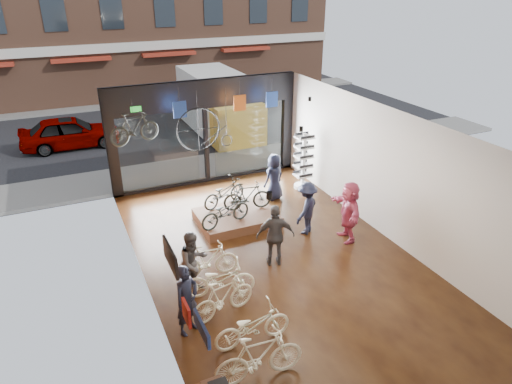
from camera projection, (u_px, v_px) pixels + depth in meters
ground_plane at (279, 262)px, 12.38m from camera, size 7.00×12.00×0.04m
ceiling at (283, 126)px, 10.74m from camera, size 7.00×12.00×0.04m
wall_left at (142, 227)px, 10.26m from camera, size 0.04×12.00×3.80m
wall_right at (392, 176)px, 12.87m from camera, size 0.04×12.00×3.80m
wall_back at (470, 366)px, 6.60m from camera, size 7.00×0.04×3.80m
storefront at (206, 132)px, 16.51m from camera, size 7.00×0.26×3.80m
exit_sign at (136, 109)px, 15.03m from camera, size 0.35×0.06×0.18m
street_road at (154, 119)px, 24.74m from camera, size 30.00×18.00×0.02m
sidewalk_near at (198, 168)px, 18.28m from camera, size 30.00×2.40×0.12m
sidewalk_far at (140, 101)px, 28.01m from camera, size 30.00×2.00×0.12m
street_car at (70, 132)px, 20.32m from camera, size 4.22×1.70×1.44m
box_truck at (222, 106)px, 21.75m from camera, size 2.40×7.19×2.83m
floor_bike_1 at (259, 357)px, 8.56m from camera, size 1.81×0.63×1.07m
floor_bike_2 at (252, 326)px, 9.46m from camera, size 1.68×0.60×0.88m
floor_bike_3 at (223, 298)px, 10.22m from camera, size 1.68×0.79×0.97m
floor_bike_4 at (220, 280)px, 10.91m from camera, size 1.78×0.99×0.89m
floor_bike_5 at (208, 261)px, 11.58m from camera, size 1.61×0.62×0.94m
display_platform at (237, 218)px, 14.32m from camera, size 2.40×1.80×0.30m
display_bike_left at (225, 212)px, 13.43m from camera, size 1.76×0.96×0.87m
display_bike_mid at (247, 196)px, 14.32m from camera, size 1.59×0.69×0.92m
display_bike_right at (224, 193)px, 14.62m from camera, size 1.73×1.08×0.86m
customer_0 at (187, 300)px, 9.61m from camera, size 0.72×0.65×1.66m
customer_1 at (194, 263)px, 10.89m from camera, size 0.97×0.87×1.64m
customer_2 at (275, 236)px, 11.93m from camera, size 1.10×0.72×1.74m
customer_3 at (307, 208)px, 13.45m from camera, size 1.22×1.11×1.64m
customer_4 at (274, 177)px, 15.53m from camera, size 0.93×0.76×1.64m
customer_5 at (349, 211)px, 13.07m from camera, size 0.88×1.76×1.82m
sunglasses_rack at (303, 161)px, 16.29m from camera, size 0.69×0.60×2.07m
wall_merch at (196, 351)px, 7.68m from camera, size 0.40×2.40×2.60m
penny_farthing at (207, 130)px, 14.79m from camera, size 1.82×0.06×1.46m
hung_bike at (134, 128)px, 13.55m from camera, size 1.64×0.87×0.95m
jersey_left at (180, 110)px, 14.95m from camera, size 0.45×0.03×0.55m
jersey_mid at (240, 103)px, 15.74m from camera, size 0.45×0.03×0.55m
jersey_right at (272, 99)px, 16.20m from camera, size 0.45×0.03×0.55m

